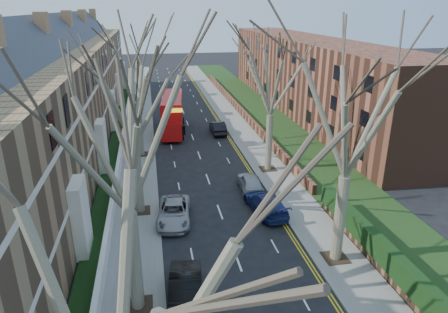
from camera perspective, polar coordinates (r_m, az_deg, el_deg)
pavement_left at (r=51.39m, az=-11.95°, el=4.43°), size 3.00×102.00×0.12m
pavement_right at (r=52.42m, az=1.31°, el=5.20°), size 3.00×102.00×0.12m
terrace_left at (r=43.28m, az=-22.85°, el=7.71°), size 9.70×78.00×13.60m
flats_right at (r=58.44m, az=11.80°, el=11.34°), size 13.97×54.00×10.00m
wall_hedge_right at (r=21.68m, az=28.10°, el=-18.91°), size 0.70×24.00×1.80m
front_wall_left at (r=43.67m, az=-14.27°, el=2.10°), size 0.30×78.00×1.00m
grass_verge_right at (r=53.47m, az=6.05°, el=5.50°), size 6.00×102.00×0.06m
tree_left_near at (r=8.33m, az=-17.80°, el=-18.81°), size 9.80×9.80×13.73m
tree_left_mid at (r=17.07m, az=-14.46°, el=4.65°), size 10.50×10.50×14.71m
tree_left_far at (r=26.88m, az=-13.28°, el=9.79°), size 10.15×10.15×14.22m
tree_left_dist at (r=38.70m, az=-12.73°, el=13.51°), size 10.50×10.50×14.71m
tree_right_mid at (r=21.51m, az=18.01°, el=7.54°), size 10.50×10.50×14.71m
tree_right_far at (r=34.31m, az=6.89°, el=12.46°), size 10.15×10.15×14.22m
double_decker_bus at (r=47.59m, az=-7.35°, el=5.90°), size 3.24×10.09×4.19m
car_left_mid at (r=20.97m, az=-5.49°, el=-18.83°), size 2.10×4.82×1.54m
car_left_far at (r=28.18m, az=-7.17°, el=-7.90°), size 2.75×5.04×1.34m
car_right_near at (r=29.24m, az=5.98°, el=-6.62°), size 2.58×5.13×1.43m
car_right_mid at (r=32.40m, az=3.75°, el=-3.72°), size 1.88×4.25×1.42m
car_right_far at (r=46.95m, az=-0.88°, el=4.18°), size 1.55×4.38×1.44m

